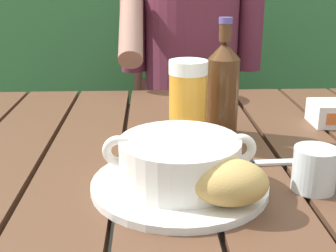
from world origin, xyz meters
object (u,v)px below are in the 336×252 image
object	(u,v)px
serving_plate	(179,184)
beer_bottle	(223,87)
bread_roll	(228,182)
beer_glass	(188,102)
soup_bowl	(180,159)
table_knife	(251,163)
person_eating	(191,85)
chair_near_diner	(186,131)
water_glass_small	(314,169)
diner_bowl	(204,88)

from	to	relation	value
serving_plate	beer_bottle	xyz separation A→B (m)	(0.11, 0.25, 0.10)
serving_plate	bread_roll	distance (m)	0.10
beer_glass	soup_bowl	bearing A→B (deg)	-98.32
serving_plate	beer_glass	bearing A→B (deg)	81.68
table_knife	person_eating	bearing A→B (deg)	92.56
chair_near_diner	soup_bowl	world-z (taller)	chair_near_diner
beer_glass	water_glass_small	size ratio (longest dim) A/B	2.42
person_eating	beer_bottle	xyz separation A→B (m)	(0.01, -0.62, 0.15)
beer_glass	beer_bottle	distance (m)	0.09
table_knife	diner_bowl	size ratio (longest dim) A/B	1.17
soup_bowl	water_glass_small	distance (m)	0.21
water_glass_small	chair_near_diner	bearing A→B (deg)	95.70
soup_bowl	beer_bottle	size ratio (longest dim) A/B	0.99
person_eating	table_knife	distance (m)	0.79
person_eating	table_knife	size ratio (longest dim) A/B	8.15
person_eating	beer_glass	size ratio (longest dim) A/B	7.46
beer_glass	water_glass_small	xyz separation A→B (m)	(0.18, -0.22, -0.05)
person_eating	serving_plate	distance (m)	0.88
chair_near_diner	beer_glass	world-z (taller)	chair_near_diner
person_eating	bread_roll	size ratio (longest dim) A/B	9.80
person_eating	water_glass_small	distance (m)	0.89
person_eating	beer_bottle	distance (m)	0.64
beer_glass	bread_roll	bearing A→B (deg)	-82.95
beer_glass	chair_near_diner	bearing A→B (deg)	85.19
beer_bottle	water_glass_small	world-z (taller)	beer_bottle
bread_roll	diner_bowl	bearing A→B (deg)	86.35
chair_near_diner	beer_glass	bearing A→B (deg)	-94.81
serving_plate	diner_bowl	world-z (taller)	diner_bowl
beer_glass	water_glass_small	distance (m)	0.29
chair_near_diner	bread_roll	distance (m)	1.19
bread_roll	beer_glass	size ratio (longest dim) A/B	0.76
beer_bottle	soup_bowl	bearing A→B (deg)	-113.28
beer_glass	person_eating	bearing A→B (deg)	84.02
soup_bowl	bread_roll	bearing A→B (deg)	-49.40
serving_plate	beer_bottle	size ratio (longest dim) A/B	1.15
soup_bowl	chair_near_diner	bearing A→B (deg)	84.53
chair_near_diner	diner_bowl	distance (m)	0.62
bread_roll	water_glass_small	xyz separation A→B (m)	(0.15, 0.06, -0.01)
soup_bowl	diner_bowl	distance (m)	0.54
bread_roll	beer_glass	distance (m)	0.28
chair_near_diner	table_knife	bearing A→B (deg)	-88.12
soup_bowl	beer_glass	bearing A→B (deg)	81.68
beer_glass	table_knife	size ratio (longest dim) A/B	1.09
table_knife	bread_roll	bearing A→B (deg)	-114.22
beer_glass	diner_bowl	world-z (taller)	beer_glass
soup_bowl	beer_glass	distance (m)	0.21
water_glass_small	table_knife	distance (m)	0.13
person_eating	chair_near_diner	bearing A→B (deg)	89.19
beer_glass	beer_bottle	xyz separation A→B (m)	(0.08, 0.04, 0.02)
table_knife	water_glass_small	bearing A→B (deg)	-52.48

